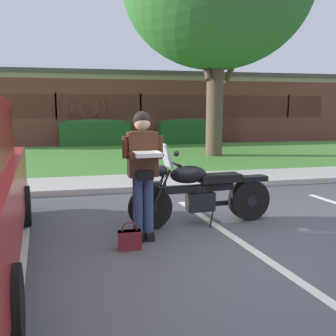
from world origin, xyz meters
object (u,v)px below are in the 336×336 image
handbag (130,238)px  hedge_left (96,132)px  rider_person (143,165)px  hedge_center_left (188,131)px  motorcycle (207,192)px  brick_building (128,108)px

handbag → hedge_left: bearing=90.7°
rider_person → hedge_center_left: rider_person is taller
motorcycle → hedge_left: motorcycle is taller
motorcycle → hedge_center_left: size_ratio=0.77×
hedge_center_left → hedge_left: bearing=180.0°
rider_person → brick_building: brick_building is taller
rider_person → brick_building: (1.78, 18.70, 0.75)m
motorcycle → rider_person: bearing=-155.6°
motorcycle → handbag: motorcycle is taller
handbag → rider_person: bearing=54.1°
handbag → brick_building: bearing=84.0°
hedge_left → motorcycle: bearing=-83.1°
motorcycle → brick_building: bearing=87.7°
hedge_center_left → brick_building: size_ratio=0.13×
rider_person → motorcycle: bearing=24.4°
rider_person → hedge_center_left: size_ratio=0.59×
motorcycle → hedge_center_left: motorcycle is taller
hedge_left → hedge_center_left: same height
hedge_left → hedge_center_left: (4.39, -0.00, -0.00)m
rider_person → hedge_center_left: 12.89m
handbag → brick_building: 19.18m
motorcycle → handbag: (-1.25, -0.78, -0.34)m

